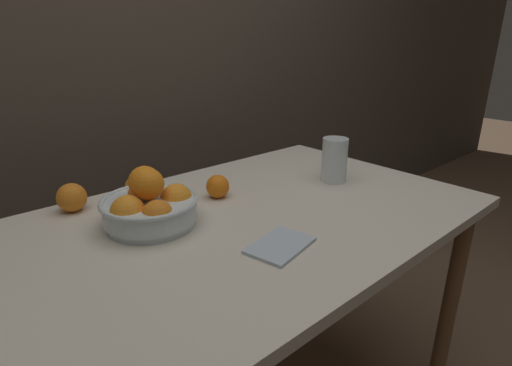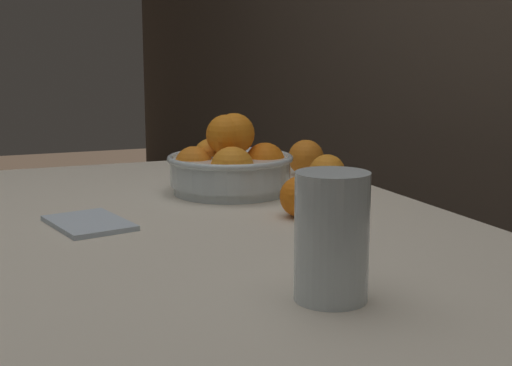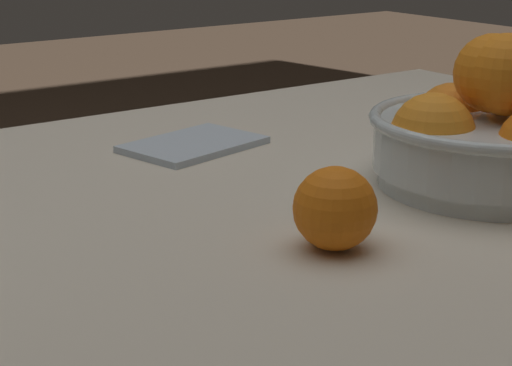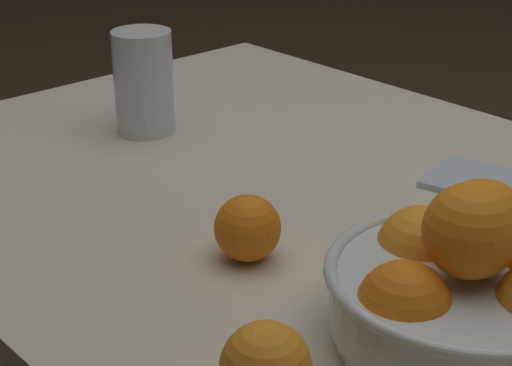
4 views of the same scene
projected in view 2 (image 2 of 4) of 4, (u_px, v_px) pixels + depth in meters
dining_table at (211, 268)px, 1.17m from camera, size 1.32×0.82×0.72m
fruit_bowl at (229, 165)px, 1.39m from camera, size 0.25×0.25×0.16m
juice_glass at (331, 244)px, 0.79m from camera, size 0.08×0.08×0.15m
orange_loose_near_bowl at (300, 197)px, 1.19m from camera, size 0.07×0.07×0.07m
orange_loose_front at (327, 173)px, 1.41m from camera, size 0.07×0.07×0.07m
orange_loose_aside at (306, 158)px, 1.58m from camera, size 0.08×0.08×0.08m
napkin at (89, 223)px, 1.14m from camera, size 0.17×0.14×0.01m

